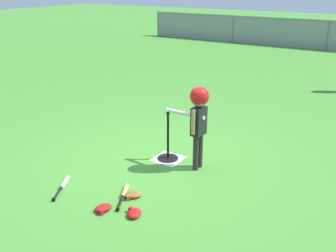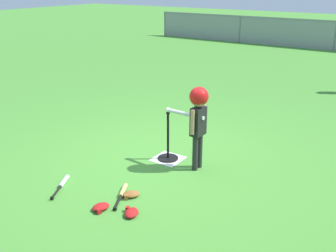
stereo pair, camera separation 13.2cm
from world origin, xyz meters
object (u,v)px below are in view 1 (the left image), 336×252
at_px(spare_bat_silver, 63,185).
at_px(spare_bat_wood, 124,193).
at_px(batting_tee, 168,151).
at_px(glove_near_bats, 134,213).
at_px(glove_by_plate, 103,208).
at_px(glove_tossed_aside, 133,195).
at_px(batter_child, 199,111).
at_px(baseball_on_tee, 168,110).

distance_m(spare_bat_silver, spare_bat_wood, 0.88).
height_order(batting_tee, glove_near_bats, batting_tee).
bearing_deg(glove_by_plate, glove_tossed_aside, 75.61).
height_order(batter_child, spare_bat_silver, batter_child).
relative_size(baseball_on_tee, glove_by_plate, 0.29).
bearing_deg(batter_child, spare_bat_silver, -130.28).
distance_m(batting_tee, glove_tossed_aside, 1.24).
bearing_deg(batter_child, baseball_on_tee, 176.79).
relative_size(batting_tee, spare_bat_wood, 1.37).
xyz_separation_m(glove_by_plate, glove_tossed_aside, (0.11, 0.44, 0.00)).
distance_m(baseball_on_tee, glove_by_plate, 1.83).
bearing_deg(batter_child, batting_tee, 176.79).
bearing_deg(glove_near_bats, glove_by_plate, -163.61).
xyz_separation_m(spare_bat_silver, glove_tossed_aside, (0.96, 0.29, 0.01)).
relative_size(spare_bat_wood, glove_near_bats, 2.14).
bearing_deg(glove_near_bats, batter_child, 89.16).
xyz_separation_m(spare_bat_silver, spare_bat_wood, (0.84, 0.26, -0.00)).
bearing_deg(spare_bat_silver, batting_tee, 64.44).
relative_size(baseball_on_tee, glove_near_bats, 0.28).
distance_m(glove_by_plate, glove_near_bats, 0.40).
distance_m(baseball_on_tee, spare_bat_wood, 1.47).
relative_size(spare_bat_silver, spare_bat_wood, 0.98).
bearing_deg(glove_tossed_aside, glove_by_plate, -104.39).
xyz_separation_m(spare_bat_wood, glove_tossed_aside, (0.12, 0.03, 0.01)).
bearing_deg(spare_bat_wood, spare_bat_silver, -162.64).
height_order(baseball_on_tee, glove_by_plate, baseball_on_tee).
bearing_deg(spare_bat_silver, baseball_on_tee, 64.44).
bearing_deg(batter_child, spare_bat_wood, -108.89).
height_order(baseball_on_tee, batter_child, batter_child).
distance_m(batter_child, glove_tossed_aside, 1.49).
height_order(spare_bat_silver, glove_near_bats, glove_near_bats).
bearing_deg(glove_by_plate, spare_bat_wood, 91.18).
bearing_deg(spare_bat_wood, glove_near_bats, -37.05).
bearing_deg(batting_tee, spare_bat_silver, -115.56).
bearing_deg(spare_bat_silver, glove_near_bats, -1.68).
height_order(baseball_on_tee, glove_near_bats, baseball_on_tee).
bearing_deg(baseball_on_tee, spare_bat_silver, -115.56).
distance_m(batting_tee, spare_bat_wood, 1.26).
bearing_deg(glove_by_plate, glove_near_bats, 16.39).
relative_size(baseball_on_tee, spare_bat_silver, 0.13).
bearing_deg(glove_by_plate, baseball_on_tee, 94.26).
xyz_separation_m(spare_bat_silver, glove_by_plate, (0.85, -0.15, 0.01)).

